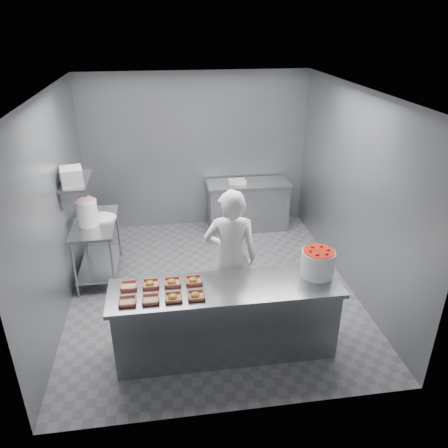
{
  "coord_description": "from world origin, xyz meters",
  "views": [
    {
      "loc": [
        -0.61,
        -5.37,
        3.62
      ],
      "look_at": [
        0.15,
        -0.2,
        1.12
      ],
      "focal_mm": 35.0,
      "sensor_mm": 36.0,
      "label": 1
    }
  ],
  "objects_px": {
    "tray_2": "(173,297)",
    "prep_table": "(97,240)",
    "tray_4": "(129,286)",
    "tray_6": "(172,282)",
    "tray_5": "(151,284)",
    "tray_1": "(151,299)",
    "worker": "(231,258)",
    "tray_0": "(128,301)",
    "glaze_bucket": "(87,212)",
    "appliance": "(72,176)",
    "strawberry_tub": "(318,262)",
    "tray_3": "(196,295)",
    "tray_7": "(194,280)",
    "service_counter": "(226,319)",
    "back_counter": "(248,205)"
  },
  "relations": [
    {
      "from": "tray_2",
      "to": "prep_table",
      "type": "bearing_deg",
      "value": 116.85
    },
    {
      "from": "tray_4",
      "to": "tray_6",
      "type": "distance_m",
      "value": 0.48
    },
    {
      "from": "tray_5",
      "to": "tray_1",
      "type": "bearing_deg",
      "value": -89.41
    },
    {
      "from": "tray_2",
      "to": "worker",
      "type": "xyz_separation_m",
      "value": [
        0.74,
        0.75,
        -0.01
      ]
    },
    {
      "from": "tray_0",
      "to": "worker",
      "type": "bearing_deg",
      "value": 31.57
    },
    {
      "from": "glaze_bucket",
      "to": "appliance",
      "type": "height_order",
      "value": "appliance"
    },
    {
      "from": "tray_1",
      "to": "worker",
      "type": "relative_size",
      "value": 0.1
    },
    {
      "from": "tray_0",
      "to": "appliance",
      "type": "height_order",
      "value": "appliance"
    },
    {
      "from": "worker",
      "to": "appliance",
      "type": "bearing_deg",
      "value": -23.1
    },
    {
      "from": "tray_1",
      "to": "tray_2",
      "type": "xyz_separation_m",
      "value": [
        0.24,
        -0.0,
        0.0
      ]
    },
    {
      "from": "worker",
      "to": "glaze_bucket",
      "type": "height_order",
      "value": "worker"
    },
    {
      "from": "tray_5",
      "to": "strawberry_tub",
      "type": "distance_m",
      "value": 1.91
    },
    {
      "from": "prep_table",
      "to": "appliance",
      "type": "distance_m",
      "value": 1.12
    },
    {
      "from": "tray_3",
      "to": "tray_1",
      "type": "bearing_deg",
      "value": 180.0
    },
    {
      "from": "tray_6",
      "to": "strawberry_tub",
      "type": "height_order",
      "value": "strawberry_tub"
    },
    {
      "from": "tray_7",
      "to": "strawberry_tub",
      "type": "height_order",
      "value": "strawberry_tub"
    },
    {
      "from": "tray_4",
      "to": "tray_6",
      "type": "height_order",
      "value": "tray_6"
    },
    {
      "from": "tray_3",
      "to": "glaze_bucket",
      "type": "distance_m",
      "value": 2.43
    },
    {
      "from": "tray_0",
      "to": "tray_7",
      "type": "distance_m",
      "value": 0.77
    },
    {
      "from": "glaze_bucket",
      "to": "service_counter",
      "type": "bearing_deg",
      "value": -47.28
    },
    {
      "from": "tray_0",
      "to": "tray_3",
      "type": "xyz_separation_m",
      "value": [
        0.72,
        -0.0,
        0.0
      ]
    },
    {
      "from": "tray_7",
      "to": "appliance",
      "type": "bearing_deg",
      "value": 132.83
    },
    {
      "from": "tray_0",
      "to": "tray_1",
      "type": "xyz_separation_m",
      "value": [
        0.24,
        0.0,
        0.0
      ]
    },
    {
      "from": "prep_table",
      "to": "tray_0",
      "type": "xyz_separation_m",
      "value": [
        0.58,
        -2.1,
        0.33
      ]
    },
    {
      "from": "tray_0",
      "to": "tray_6",
      "type": "height_order",
      "value": "tray_6"
    },
    {
      "from": "tray_2",
      "to": "glaze_bucket",
      "type": "distance_m",
      "value": 2.31
    },
    {
      "from": "prep_table",
      "to": "worker",
      "type": "bearing_deg",
      "value": -36.87
    },
    {
      "from": "tray_0",
      "to": "tray_2",
      "type": "xyz_separation_m",
      "value": [
        0.48,
        -0.0,
        0.0
      ]
    },
    {
      "from": "tray_2",
      "to": "tray_6",
      "type": "bearing_deg",
      "value": 90.0
    },
    {
      "from": "strawberry_tub",
      "to": "glaze_bucket",
      "type": "distance_m",
      "value": 3.3
    },
    {
      "from": "tray_1",
      "to": "appliance",
      "type": "bearing_deg",
      "value": 117.87
    },
    {
      "from": "tray_5",
      "to": "worker",
      "type": "xyz_separation_m",
      "value": [
        0.98,
        0.45,
        -0.01
      ]
    },
    {
      "from": "tray_4",
      "to": "appliance",
      "type": "height_order",
      "value": "appliance"
    },
    {
      "from": "tray_0",
      "to": "tray_6",
      "type": "relative_size",
      "value": 1.0
    },
    {
      "from": "service_counter",
      "to": "worker",
      "type": "height_order",
      "value": "worker"
    },
    {
      "from": "prep_table",
      "to": "back_counter",
      "type": "bearing_deg",
      "value": 27.01
    },
    {
      "from": "tray_0",
      "to": "tray_3",
      "type": "distance_m",
      "value": 0.72
    },
    {
      "from": "tray_6",
      "to": "tray_0",
      "type": "bearing_deg",
      "value": -148.35
    },
    {
      "from": "tray_5",
      "to": "appliance",
      "type": "bearing_deg",
      "value": 121.99
    },
    {
      "from": "service_counter",
      "to": "tray_7",
      "type": "xyz_separation_m",
      "value": [
        -0.35,
        0.15,
        0.47
      ]
    },
    {
      "from": "appliance",
      "to": "tray_4",
      "type": "bearing_deg",
      "value": -77.27
    },
    {
      "from": "tray_5",
      "to": "strawberry_tub",
      "type": "bearing_deg",
      "value": -1.5
    },
    {
      "from": "tray_3",
      "to": "tray_7",
      "type": "bearing_deg",
      "value": 90.0
    },
    {
      "from": "tray_1",
      "to": "glaze_bucket",
      "type": "bearing_deg",
      "value": 113.93
    },
    {
      "from": "tray_1",
      "to": "back_counter",
      "type": "bearing_deg",
      "value": 63.07
    },
    {
      "from": "prep_table",
      "to": "tray_0",
      "type": "distance_m",
      "value": 2.2
    },
    {
      "from": "back_counter",
      "to": "tray_0",
      "type": "distance_m",
      "value": 3.95
    },
    {
      "from": "tray_4",
      "to": "tray_7",
      "type": "distance_m",
      "value": 0.72
    },
    {
      "from": "appliance",
      "to": "back_counter",
      "type": "bearing_deg",
      "value": 16.43
    },
    {
      "from": "tray_1",
      "to": "appliance",
      "type": "xyz_separation_m",
      "value": [
        -0.99,
        1.88,
        0.76
      ]
    }
  ]
}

